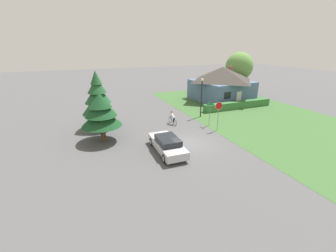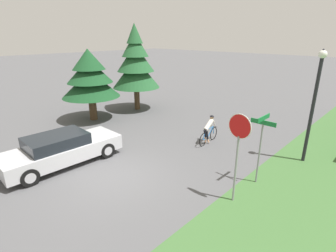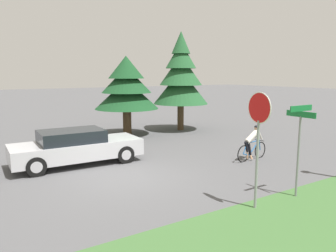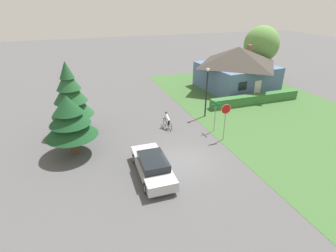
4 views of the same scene
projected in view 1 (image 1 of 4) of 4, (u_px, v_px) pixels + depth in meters
ground_plane at (189, 143)px, 19.86m from camera, size 140.00×140.00×0.00m
grass_verge_right at (259, 116)px, 27.54m from camera, size 16.00×36.00×0.01m
cottage_house at (222, 83)px, 34.67m from camera, size 9.02×9.00×5.06m
hedge_row at (238, 105)px, 30.53m from camera, size 10.38×0.90×0.98m
sedan_left_lane at (167, 144)px, 18.05m from camera, size 1.92×4.80×1.34m
cyclist at (173, 118)px, 24.46m from camera, size 0.44×1.74×1.39m
stop_sign at (219, 110)px, 22.15m from camera, size 0.78×0.08×2.97m
street_lamp at (202, 93)px, 26.19m from camera, size 0.31×0.31×4.68m
street_name_sign at (210, 109)px, 23.66m from camera, size 0.90×0.90×2.57m
conifer_tall_near at (101, 112)px, 19.45m from camera, size 3.52×3.52×4.39m
conifer_tall_far at (98, 98)px, 22.38m from camera, size 3.29×3.29×5.91m
deciduous_tree_right at (239, 67)px, 38.31m from camera, size 4.55×4.55×7.08m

